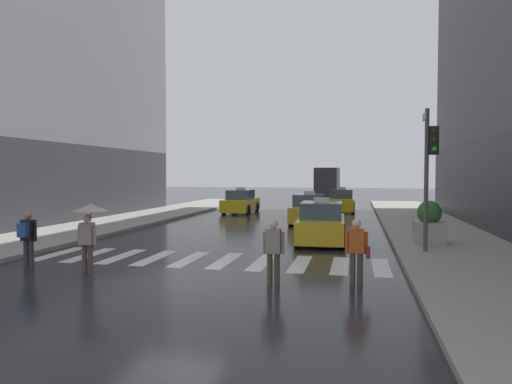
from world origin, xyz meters
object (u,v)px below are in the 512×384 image
object	(u,v)px
pedestrian_plain_coat	(273,248)
traffic_light_pole	(430,159)
pedestrian_with_umbrella	(89,219)
taxi_fourth	(341,202)
pedestrian_with_handbag	(357,248)
taxi_second	(309,210)
planter_near_corner	(429,224)
taxi_third	(241,202)
pedestrian_with_backpack	(28,235)
box_truck	(328,183)
taxi_lead	(321,224)

from	to	relation	value
pedestrian_plain_coat	traffic_light_pole	bearing A→B (deg)	50.43
pedestrian_with_umbrella	taxi_fourth	bearing A→B (deg)	75.19
taxi_fourth	pedestrian_with_umbrella	world-z (taller)	pedestrian_with_umbrella
taxi_fourth	pedestrian_with_umbrella	xyz separation A→B (m)	(-6.07, -22.97, 0.79)
pedestrian_with_handbag	taxi_second	bearing A→B (deg)	100.35
traffic_light_pole	pedestrian_with_handbag	bearing A→B (deg)	-116.12
planter_near_corner	pedestrian_with_handbag	bearing A→B (deg)	-111.38
taxi_third	pedestrian_plain_coat	bearing A→B (deg)	-73.63
traffic_light_pole	taxi_fourth	distance (m)	18.45
pedestrian_with_backpack	pedestrian_plain_coat	world-z (taller)	same
taxi_fourth	pedestrian_plain_coat	distance (m)	23.25
pedestrian_with_handbag	pedestrian_plain_coat	size ratio (longest dim) A/B	1.00
taxi_second	box_truck	distance (m)	22.13
pedestrian_with_backpack	planter_near_corner	size ratio (longest dim) A/B	1.03
planter_near_corner	taxi_lead	bearing A→B (deg)	174.20
box_truck	planter_near_corner	distance (m)	30.08
box_truck	pedestrian_with_backpack	bearing A→B (deg)	-100.18
traffic_light_pole	pedestrian_with_umbrella	world-z (taller)	traffic_light_pole
pedestrian_with_backpack	pedestrian_with_handbag	bearing A→B (deg)	-0.68
taxi_lead	taxi_third	world-z (taller)	same
traffic_light_pole	pedestrian_plain_coat	size ratio (longest dim) A/B	2.91
taxi_second	box_truck	xyz separation A→B (m)	(-0.29, 22.10, 1.13)
traffic_light_pole	taxi_lead	world-z (taller)	traffic_light_pole
pedestrian_with_umbrella	planter_near_corner	bearing A→B (deg)	35.46
pedestrian_with_umbrella	pedestrian_with_backpack	world-z (taller)	pedestrian_with_umbrella
taxi_third	taxi_fourth	distance (m)	7.42
pedestrian_with_handbag	pedestrian_plain_coat	world-z (taller)	same
taxi_lead	pedestrian_with_backpack	world-z (taller)	taxi_lead
taxi_second	planter_near_corner	world-z (taller)	taxi_second
taxi_fourth	pedestrian_with_backpack	world-z (taller)	taxi_fourth
taxi_third	taxi_fourth	world-z (taller)	same
taxi_fourth	traffic_light_pole	bearing A→B (deg)	-79.03
taxi_lead	pedestrian_plain_coat	xyz separation A→B (m)	(-0.60, -7.70, 0.21)
box_truck	pedestrian_plain_coat	bearing A→B (deg)	-88.62
traffic_light_pole	planter_near_corner	xyz separation A→B (m)	(0.31, 2.00, -2.38)
taxi_third	taxi_lead	bearing A→B (deg)	-62.74
box_truck	planter_near_corner	world-z (taller)	box_truck
taxi_lead	taxi_second	xyz separation A→B (m)	(-1.20, 7.03, 0.00)
taxi_lead	pedestrian_with_handbag	bearing A→B (deg)	-78.98
taxi_fourth	pedestrian_plain_coat	size ratio (longest dim) A/B	2.76
pedestrian_with_backpack	pedestrian_plain_coat	bearing A→B (deg)	-4.49
taxi_second	taxi_third	bearing A→B (deg)	132.84
taxi_lead	taxi_third	xyz separation A→B (m)	(-6.66, 12.92, 0.00)
taxi_second	traffic_light_pole	bearing A→B (deg)	-62.25
traffic_light_pole	taxi_lead	xyz separation A→B (m)	(-3.77, 2.41, -2.53)
traffic_light_pole	taxi_lead	bearing A→B (deg)	147.40
taxi_second	taxi_fourth	size ratio (longest dim) A/B	1.00
taxi_second	pedestrian_plain_coat	bearing A→B (deg)	-87.67
traffic_light_pole	pedestrian_with_handbag	distance (m)	5.85
pedestrian_with_handbag	planter_near_corner	bearing A→B (deg)	68.62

